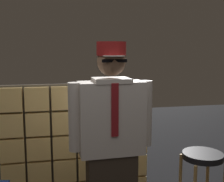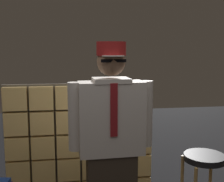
# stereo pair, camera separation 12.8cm
# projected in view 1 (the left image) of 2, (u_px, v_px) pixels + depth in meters

# --- Properties ---
(glass_block_wall) EXTENTS (1.61, 0.10, 1.34)m
(glass_block_wall) POSITION_uv_depth(u_px,v_px,m) (77.00, 145.00, 3.12)
(glass_block_wall) COLOR #F2C672
(glass_block_wall) RESTS_ON ground
(standing_person) EXTENTS (0.69, 0.30, 1.74)m
(standing_person) POSITION_uv_depth(u_px,v_px,m) (111.00, 145.00, 2.36)
(standing_person) COLOR #382D23
(standing_person) RESTS_ON ground
(bar_stool) EXTENTS (0.34, 0.34, 0.82)m
(bar_stool) POSITION_uv_depth(u_px,v_px,m) (202.00, 177.00, 2.46)
(bar_stool) COLOR black
(bar_stool) RESTS_ON ground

